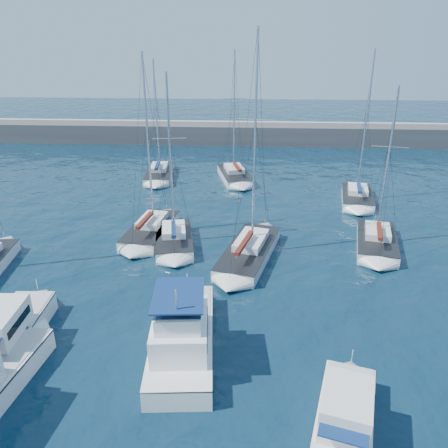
# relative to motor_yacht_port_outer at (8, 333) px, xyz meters

# --- Properties ---
(ground) EXTENTS (220.00, 220.00, 0.00)m
(ground) POSITION_rel_motor_yacht_port_outer_xyz_m (9.15, 1.46, -0.94)
(ground) COLOR black
(ground) RESTS_ON ground
(breakwater) EXTENTS (160.00, 6.00, 4.45)m
(breakwater) POSITION_rel_motor_yacht_port_outer_xyz_m (9.15, 53.46, 0.11)
(breakwater) COLOR #424244
(breakwater) RESTS_ON ground
(motor_yacht_port_outer) EXTENTS (2.95, 7.23, 3.20)m
(motor_yacht_port_outer) POSITION_rel_motor_yacht_port_outer_xyz_m (0.00, 0.00, 0.00)
(motor_yacht_port_outer) COLOR silver
(motor_yacht_port_outer) RESTS_ON ground
(motor_yacht_stbd_inner) EXTENTS (4.09, 9.36, 4.69)m
(motor_yacht_stbd_inner) POSITION_rel_motor_yacht_port_outer_xyz_m (9.62, 0.06, 0.19)
(motor_yacht_stbd_inner) COLOR white
(motor_yacht_stbd_inner) RESTS_ON ground
(motor_yacht_stbd_outer) EXTENTS (3.85, 6.33, 3.20)m
(motor_yacht_stbd_outer) POSITION_rel_motor_yacht_port_outer_xyz_m (17.32, -4.86, 0.00)
(motor_yacht_stbd_outer) COLOR silver
(motor_yacht_stbd_outer) RESTS_ON ground
(sailboat_mid_b) EXTENTS (3.96, 8.05, 15.36)m
(sailboat_mid_b) POSITION_rel_motor_yacht_port_outer_xyz_m (4.56, 15.36, -0.41)
(sailboat_mid_b) COLOR silver
(sailboat_mid_b) RESTS_ON ground
(sailboat_mid_c) EXTENTS (4.11, 7.18, 14.04)m
(sailboat_mid_c) POSITION_rel_motor_yacht_port_outer_xyz_m (6.91, 13.51, -0.41)
(sailboat_mid_c) COLOR white
(sailboat_mid_c) RESTS_ON ground
(sailboat_mid_d) EXTENTS (5.34, 9.57, 17.00)m
(sailboat_mid_d) POSITION_rel_motor_yacht_port_outer_xyz_m (13.15, 11.69, -0.41)
(sailboat_mid_d) COLOR silver
(sailboat_mid_d) RESTS_ON ground
(sailboat_mid_e) EXTENTS (4.53, 7.75, 13.07)m
(sailboat_mid_e) POSITION_rel_motor_yacht_port_outer_xyz_m (23.59, 14.18, -0.43)
(sailboat_mid_e) COLOR silver
(sailboat_mid_e) RESTS_ON ground
(sailboat_back_a) EXTENTS (3.83, 8.21, 14.19)m
(sailboat_back_a) POSITION_rel_motor_yacht_port_outer_xyz_m (1.83, 32.55, -0.43)
(sailboat_back_a) COLOR silver
(sailboat_back_a) RESTS_ON ground
(sailboat_back_b) EXTENTS (4.90, 8.45, 15.23)m
(sailboat_back_b) POSITION_rel_motor_yacht_port_outer_xyz_m (11.20, 32.40, -0.42)
(sailboat_back_b) COLOR silver
(sailboat_back_b) RESTS_ON ground
(sailboat_back_c) EXTENTS (4.22, 7.58, 15.42)m
(sailboat_back_c) POSITION_rel_motor_yacht_port_outer_xyz_m (24.37, 25.16, -0.40)
(sailboat_back_c) COLOR white
(sailboat_back_c) RESTS_ON ground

